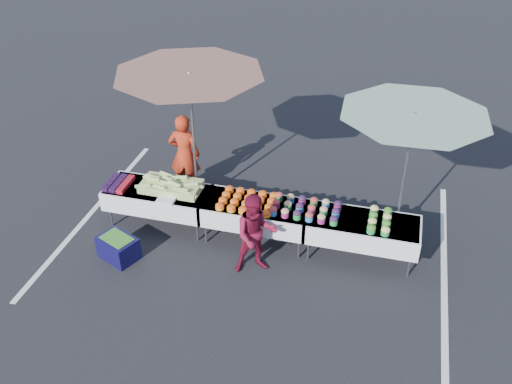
% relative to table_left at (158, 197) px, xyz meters
% --- Properties ---
extents(ground, '(80.00, 80.00, 0.00)m').
position_rel_table_left_xyz_m(ground, '(1.80, 0.00, -0.58)').
color(ground, black).
extents(stripe_left, '(0.10, 5.00, 0.00)m').
position_rel_table_left_xyz_m(stripe_left, '(-1.40, 0.00, -0.58)').
color(stripe_left, silver).
rests_on(stripe_left, ground).
extents(stripe_right, '(0.10, 5.00, 0.00)m').
position_rel_table_left_xyz_m(stripe_right, '(5.00, 0.00, -0.58)').
color(stripe_right, silver).
rests_on(stripe_right, ground).
extents(table_left, '(1.86, 0.81, 0.75)m').
position_rel_table_left_xyz_m(table_left, '(0.00, 0.00, 0.00)').
color(table_left, white).
rests_on(table_left, ground).
extents(table_center, '(1.86, 0.81, 0.75)m').
position_rel_table_left_xyz_m(table_center, '(1.80, 0.00, 0.00)').
color(table_center, white).
rests_on(table_center, ground).
extents(table_right, '(1.86, 0.81, 0.75)m').
position_rel_table_left_xyz_m(table_right, '(3.60, 0.00, 0.00)').
color(table_right, white).
rests_on(table_right, ground).
extents(berry_punnets, '(0.40, 0.54, 0.08)m').
position_rel_table_left_xyz_m(berry_punnets, '(-0.71, -0.06, 0.21)').
color(berry_punnets, black).
rests_on(berry_punnets, table_left).
extents(corn_pile, '(1.16, 0.57, 0.26)m').
position_rel_table_left_xyz_m(corn_pile, '(0.26, 0.04, 0.26)').
color(corn_pile, '#9BC162').
rests_on(corn_pile, table_left).
extents(plastic_bags, '(0.30, 0.25, 0.05)m').
position_rel_table_left_xyz_m(plastic_bags, '(0.30, -0.30, 0.19)').
color(plastic_bags, white).
rests_on(plastic_bags, table_left).
extents(carrot_bowls, '(0.95, 0.69, 0.11)m').
position_rel_table_left_xyz_m(carrot_bowls, '(1.65, -0.01, 0.22)').
color(carrot_bowls, orange).
rests_on(carrot_bowls, table_center).
extents(potato_cups, '(1.14, 0.58, 0.16)m').
position_rel_table_left_xyz_m(potato_cups, '(2.65, 0.00, 0.25)').
color(potato_cups, '#2A78C4').
rests_on(potato_cups, table_right).
extents(bean_baskets, '(0.36, 0.68, 0.15)m').
position_rel_table_left_xyz_m(bean_baskets, '(3.86, -0.01, 0.24)').
color(bean_baskets, '#22883B').
rests_on(bean_baskets, table_right).
extents(vendor, '(0.64, 0.46, 1.66)m').
position_rel_table_left_xyz_m(vendor, '(0.08, 1.14, 0.25)').
color(vendor, '#B22D14').
rests_on(vendor, ground).
extents(customer, '(0.86, 0.78, 1.43)m').
position_rel_table_left_xyz_m(customer, '(2.00, -0.75, 0.13)').
color(customer, maroon).
rests_on(customer, ground).
extents(umbrella_left, '(2.65, 2.65, 2.67)m').
position_rel_table_left_xyz_m(umbrella_left, '(0.43, 0.80, 1.84)').
color(umbrella_left, black).
rests_on(umbrella_left, ground).
extents(umbrella_right, '(3.17, 3.17, 2.44)m').
position_rel_table_left_xyz_m(umbrella_right, '(4.14, 0.68, 1.63)').
color(umbrella_right, black).
rests_on(umbrella_right, ground).
extents(storage_bin, '(0.76, 0.67, 0.41)m').
position_rel_table_left_xyz_m(storage_bin, '(-0.30, -1.07, -0.37)').
color(storage_bin, '#0E0B39').
rests_on(storage_bin, ground).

